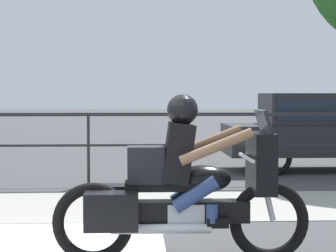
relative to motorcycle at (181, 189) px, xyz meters
The scene contains 4 objects.
sidewalk_band 3.36m from the motorcycle, 111.81° to the left, with size 44.00×2.40×0.01m, color #99968E.
fence_railing 5.37m from the motorcycle, 103.19° to the left, with size 36.00×0.05×1.25m.
motorcycle is the anchor object (origin of this frame).
parked_car 7.94m from the motorcycle, 63.84° to the left, with size 4.38×1.71×1.58m.
Camera 1 is at (0.80, -5.69, 1.58)m, focal length 70.00 mm.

